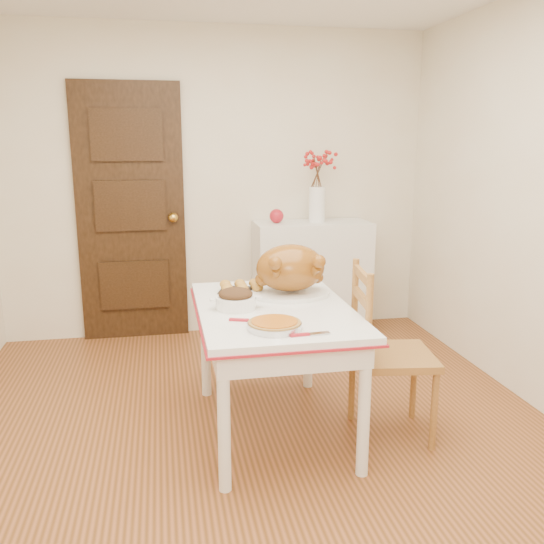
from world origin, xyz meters
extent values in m
cube|color=#5C3312|center=(0.00, 0.00, 0.00)|extent=(3.50, 4.00, 0.00)
cube|color=silver|center=(0.00, 2.00, 1.25)|extent=(3.50, 0.00, 2.50)
cube|color=silver|center=(0.00, -2.00, 1.25)|extent=(3.50, 0.00, 2.50)
cube|color=black|center=(-0.70, 1.97, 1.03)|extent=(0.85, 0.06, 2.06)
cube|color=silver|center=(0.76, 1.78, 0.48)|extent=(0.95, 0.42, 0.95)
sphere|color=#A31622|center=(0.46, 1.78, 1.01)|extent=(0.12, 0.12, 0.12)
cylinder|color=#AD5612|center=(0.04, -0.21, 0.76)|extent=(0.31, 0.31, 0.05)
cylinder|color=white|center=(0.20, 0.63, 0.78)|extent=(0.06, 0.06, 0.10)
camera|label=1|loc=(-0.46, -2.76, 1.61)|focal=37.79mm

